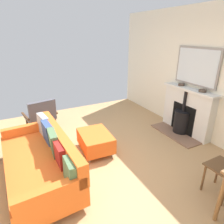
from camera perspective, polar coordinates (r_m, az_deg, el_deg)
name	(u,v)px	position (r m, az deg, el deg)	size (l,w,h in m)	color
ground_plane	(90,166)	(3.60, -6.44, -15.47)	(5.28, 5.87, 0.01)	tan
wall_left	(205,75)	(4.57, 25.69, 9.72)	(0.12, 5.87, 2.74)	silver
fireplace	(186,114)	(4.76, 20.75, -0.46)	(0.63, 1.35, 1.06)	brown
mirror_over_mantel	(197,67)	(4.58, 23.58, 12.09)	(0.04, 1.07, 0.80)	gray
mantel_bowl_near	(181,84)	(4.76, 19.68, 7.62)	(0.14, 0.14, 0.05)	#47382D
mantel_bowl_far	(203,91)	(4.41, 25.01, 5.68)	(0.15, 0.15, 0.05)	#47382D
sofa	(42,160)	(3.33, -19.77, -13.01)	(1.00, 2.00, 0.78)	#B2B2B7
ottoman	(95,140)	(3.85, -4.89, -8.29)	(0.61, 0.81, 0.39)	#B2B2B7
armchair_accent	(41,114)	(4.81, -20.09, -0.64)	(0.77, 0.69, 0.80)	#4C3321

